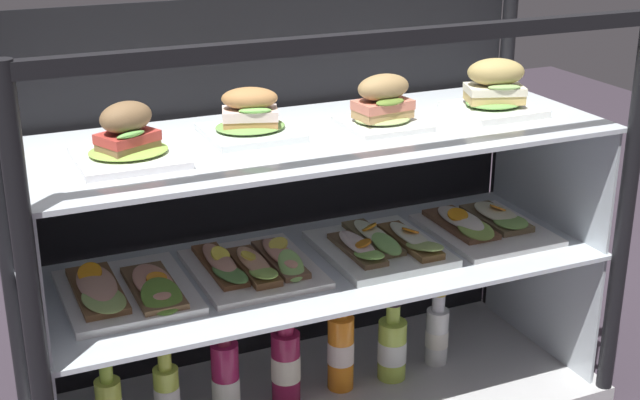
{
  "coord_description": "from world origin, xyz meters",
  "views": [
    {
      "loc": [
        -0.77,
        -1.73,
        1.25
      ],
      "look_at": [
        0.0,
        0.0,
        0.55
      ],
      "focal_mm": 50.67,
      "sensor_mm": 36.0,
      "label": 1
    }
  ],
  "objects_px": {
    "plated_roll_sandwich_near_right_corner": "(250,119)",
    "juice_bottle_tucked_behind": "(393,348)",
    "open_sandwich_tray_near_left_corner": "(381,245)",
    "plated_roll_sandwich_far_right": "(128,141)",
    "open_sandwich_tray_right_of_center": "(126,290)",
    "open_sandwich_tray_near_right_corner": "(482,224)",
    "plated_roll_sandwich_mid_right": "(383,106)",
    "plated_roll_sandwich_center": "(495,92)",
    "juice_bottle_front_fourth": "(286,363)",
    "juice_bottle_back_right": "(341,350)",
    "open_sandwich_tray_far_right": "(253,266)",
    "juice_bottle_front_middle": "(226,378)",
    "juice_bottle_front_second": "(437,333)",
    "juice_bottle_near_post": "(167,393)"
  },
  "relations": [
    {
      "from": "open_sandwich_tray_near_left_corner",
      "to": "juice_bottle_front_middle",
      "type": "bearing_deg",
      "value": 176.01
    },
    {
      "from": "plated_roll_sandwich_far_right",
      "to": "juice_bottle_front_second",
      "type": "height_order",
      "value": "plated_roll_sandwich_far_right"
    },
    {
      "from": "plated_roll_sandwich_mid_right",
      "to": "juice_bottle_near_post",
      "type": "bearing_deg",
      "value": 176.33
    },
    {
      "from": "plated_roll_sandwich_center",
      "to": "juice_bottle_back_right",
      "type": "distance_m",
      "value": 0.72
    },
    {
      "from": "juice_bottle_back_right",
      "to": "juice_bottle_near_post",
      "type": "bearing_deg",
      "value": 178.18
    },
    {
      "from": "juice_bottle_front_fourth",
      "to": "juice_bottle_tucked_behind",
      "type": "relative_size",
      "value": 1.09
    },
    {
      "from": "plated_roll_sandwich_center",
      "to": "juice_bottle_front_fourth",
      "type": "height_order",
      "value": "plated_roll_sandwich_center"
    },
    {
      "from": "open_sandwich_tray_near_right_corner",
      "to": "juice_bottle_front_fourth",
      "type": "distance_m",
      "value": 0.6
    },
    {
      "from": "open_sandwich_tray_near_left_corner",
      "to": "juice_bottle_tucked_behind",
      "type": "height_order",
      "value": "open_sandwich_tray_near_left_corner"
    },
    {
      "from": "juice_bottle_near_post",
      "to": "open_sandwich_tray_far_right",
      "type": "bearing_deg",
      "value": -3.54
    },
    {
      "from": "plated_roll_sandwich_center",
      "to": "juice_bottle_back_right",
      "type": "relative_size",
      "value": 0.79
    },
    {
      "from": "plated_roll_sandwich_near_right_corner",
      "to": "juice_bottle_front_middle",
      "type": "height_order",
      "value": "plated_roll_sandwich_near_right_corner"
    },
    {
      "from": "juice_bottle_near_post",
      "to": "juice_bottle_back_right",
      "type": "height_order",
      "value": "juice_bottle_back_right"
    },
    {
      "from": "juice_bottle_front_fourth",
      "to": "juice_bottle_back_right",
      "type": "xyz_separation_m",
      "value": [
        0.14,
        -0.01,
        0.01
      ]
    },
    {
      "from": "plated_roll_sandwich_mid_right",
      "to": "open_sandwich_tray_near_right_corner",
      "type": "bearing_deg",
      "value": 3.85
    },
    {
      "from": "open_sandwich_tray_far_right",
      "to": "juice_bottle_front_second",
      "type": "height_order",
      "value": "open_sandwich_tray_far_right"
    },
    {
      "from": "juice_bottle_front_fourth",
      "to": "juice_bottle_front_second",
      "type": "height_order",
      "value": "juice_bottle_front_fourth"
    },
    {
      "from": "plated_roll_sandwich_center",
      "to": "open_sandwich_tray_right_of_center",
      "type": "xyz_separation_m",
      "value": [
        -0.89,
        0.01,
        -0.34
      ]
    },
    {
      "from": "plated_roll_sandwich_center",
      "to": "open_sandwich_tray_near_left_corner",
      "type": "distance_m",
      "value": 0.45
    },
    {
      "from": "open_sandwich_tray_right_of_center",
      "to": "open_sandwich_tray_near_right_corner",
      "type": "height_order",
      "value": "open_sandwich_tray_right_of_center"
    },
    {
      "from": "juice_bottle_front_fourth",
      "to": "juice_bottle_tucked_behind",
      "type": "height_order",
      "value": "juice_bottle_front_fourth"
    },
    {
      "from": "open_sandwich_tray_near_left_corner",
      "to": "juice_bottle_tucked_behind",
      "type": "bearing_deg",
      "value": 4.42
    },
    {
      "from": "plated_roll_sandwich_center",
      "to": "juice_bottle_back_right",
      "type": "bearing_deg",
      "value": 176.98
    },
    {
      "from": "open_sandwich_tray_near_left_corner",
      "to": "juice_bottle_back_right",
      "type": "relative_size",
      "value": 1.29
    },
    {
      "from": "plated_roll_sandwich_near_right_corner",
      "to": "plated_roll_sandwich_center",
      "type": "height_order",
      "value": "plated_roll_sandwich_center"
    },
    {
      "from": "plated_roll_sandwich_center",
      "to": "juice_bottle_tucked_behind",
      "type": "xyz_separation_m",
      "value": [
        -0.25,
        0.01,
        -0.63
      ]
    },
    {
      "from": "juice_bottle_near_post",
      "to": "juice_bottle_tucked_behind",
      "type": "relative_size",
      "value": 0.95
    },
    {
      "from": "plated_roll_sandwich_far_right",
      "to": "open_sandwich_tray_near_left_corner",
      "type": "height_order",
      "value": "plated_roll_sandwich_far_right"
    },
    {
      "from": "juice_bottle_front_middle",
      "to": "juice_bottle_front_fourth",
      "type": "xyz_separation_m",
      "value": [
        0.15,
        -0.0,
        0.01
      ]
    },
    {
      "from": "plated_roll_sandwich_mid_right",
      "to": "plated_roll_sandwich_center",
      "type": "bearing_deg",
      "value": -0.12
    },
    {
      "from": "plated_roll_sandwich_near_right_corner",
      "to": "juice_bottle_tucked_behind",
      "type": "distance_m",
      "value": 0.7
    },
    {
      "from": "plated_roll_sandwich_near_right_corner",
      "to": "open_sandwich_tray_near_left_corner",
      "type": "bearing_deg",
      "value": -9.04
    },
    {
      "from": "plated_roll_sandwich_center",
      "to": "juice_bottle_front_fourth",
      "type": "bearing_deg",
      "value": 177.2
    },
    {
      "from": "open_sandwich_tray_far_right",
      "to": "juice_bottle_front_middle",
      "type": "height_order",
      "value": "open_sandwich_tray_far_right"
    },
    {
      "from": "open_sandwich_tray_right_of_center",
      "to": "open_sandwich_tray_near_left_corner",
      "type": "relative_size",
      "value": 1.01
    },
    {
      "from": "juice_bottle_back_right",
      "to": "plated_roll_sandwich_mid_right",
      "type": "bearing_deg",
      "value": -12.45
    },
    {
      "from": "plated_roll_sandwich_far_right",
      "to": "juice_bottle_front_middle",
      "type": "height_order",
      "value": "plated_roll_sandwich_far_right"
    },
    {
      "from": "juice_bottle_tucked_behind",
      "to": "juice_bottle_front_second",
      "type": "bearing_deg",
      "value": 8.72
    },
    {
      "from": "open_sandwich_tray_far_right",
      "to": "open_sandwich_tray_near_right_corner",
      "type": "height_order",
      "value": "same"
    },
    {
      "from": "open_sandwich_tray_far_right",
      "to": "open_sandwich_tray_near_right_corner",
      "type": "relative_size",
      "value": 1.0
    },
    {
      "from": "juice_bottle_back_right",
      "to": "plated_roll_sandwich_near_right_corner",
      "type": "bearing_deg",
      "value": 171.67
    },
    {
      "from": "juice_bottle_front_fourth",
      "to": "juice_bottle_front_second",
      "type": "distance_m",
      "value": 0.42
    },
    {
      "from": "plated_roll_sandwich_far_right",
      "to": "juice_bottle_near_post",
      "type": "relative_size",
      "value": 0.99
    },
    {
      "from": "plated_roll_sandwich_mid_right",
      "to": "open_sandwich_tray_near_right_corner",
      "type": "relative_size",
      "value": 0.56
    },
    {
      "from": "plated_roll_sandwich_far_right",
      "to": "open_sandwich_tray_near_left_corner",
      "type": "bearing_deg",
      "value": 1.56
    },
    {
      "from": "open_sandwich_tray_far_right",
      "to": "plated_roll_sandwich_far_right",
      "type": "bearing_deg",
      "value": -172.67
    },
    {
      "from": "open_sandwich_tray_far_right",
      "to": "open_sandwich_tray_near_left_corner",
      "type": "bearing_deg",
      "value": -3.34
    },
    {
      "from": "open_sandwich_tray_far_right",
      "to": "open_sandwich_tray_near_right_corner",
      "type": "xyz_separation_m",
      "value": [
        0.61,
        0.0,
        -0.0
      ]
    },
    {
      "from": "juice_bottle_front_middle",
      "to": "juice_bottle_front_second",
      "type": "relative_size",
      "value": 1.13
    },
    {
      "from": "open_sandwich_tray_right_of_center",
      "to": "juice_bottle_front_fourth",
      "type": "distance_m",
      "value": 0.46
    }
  ]
}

